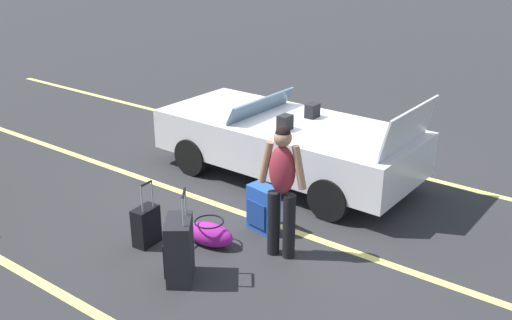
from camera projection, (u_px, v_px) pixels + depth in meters
ground_plane at (287, 177)px, 9.35m from camera, size 80.00×80.00×0.00m
lot_line_near at (327, 154)px, 10.29m from camera, size 18.00×0.12×0.01m
lot_line_mid at (230, 209)px, 8.29m from camera, size 18.00×0.12×0.01m
lot_line_far at (71, 300)px, 6.28m from camera, size 18.00×0.12×0.01m
convertible_car at (277, 139)px, 9.24m from camera, size 4.17×1.89×1.53m
suitcase_large_black at (179, 250)px, 6.54m from camera, size 0.52×0.55×1.08m
suitcase_medium_bright at (263, 209)px, 7.62m from camera, size 0.43×0.32×0.62m
suitcase_small_carryon at (146, 226)px, 7.30m from camera, size 0.24×0.36×0.86m
duffel_bag at (210, 234)px, 7.30m from camera, size 0.69×0.44×0.34m
traveler_person at (282, 185)px, 6.80m from camera, size 0.61×0.28×1.65m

